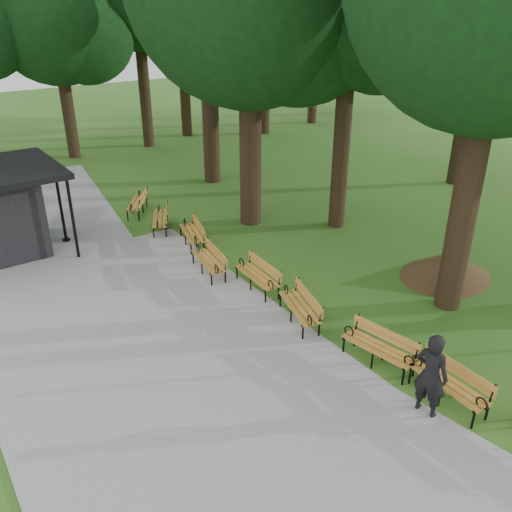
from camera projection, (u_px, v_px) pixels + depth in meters
ground at (395, 383)px, 11.81m from camera, size 100.00×100.00×0.00m
path at (171, 381)px, 11.83m from camera, size 12.00×38.00×0.06m
person at (431, 375)px, 10.57m from camera, size 0.58×0.77×1.91m
lamp_post at (57, 186)px, 17.91m from camera, size 0.32×0.32×2.80m
dirt_mound at (447, 265)px, 16.23m from camera, size 2.54×2.54×0.80m
bench_2 at (448, 384)px, 11.11m from camera, size 0.76×1.94×0.88m
bench_3 at (379, 348)px, 12.25m from camera, size 0.88×1.97×0.88m
bench_4 at (299, 307)px, 13.90m from camera, size 1.22×2.00×0.88m
bench_5 at (257, 276)px, 15.49m from camera, size 0.81×1.95×0.88m
bench_6 at (208, 261)px, 16.39m from camera, size 0.99×1.99×0.88m
bench_7 at (192, 233)px, 18.35m from camera, size 1.17×2.00×0.88m
bench_8 at (160, 219)px, 19.60m from camera, size 1.47×1.98×0.88m
bench_9 at (137, 203)px, 21.12m from camera, size 1.64×1.91×0.88m
lawn_tree_1 at (351, 5)px, 16.89m from camera, size 5.29×5.29×10.28m
lawn_tree_5 at (481, 7)px, 21.66m from camera, size 5.75×5.75×10.38m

